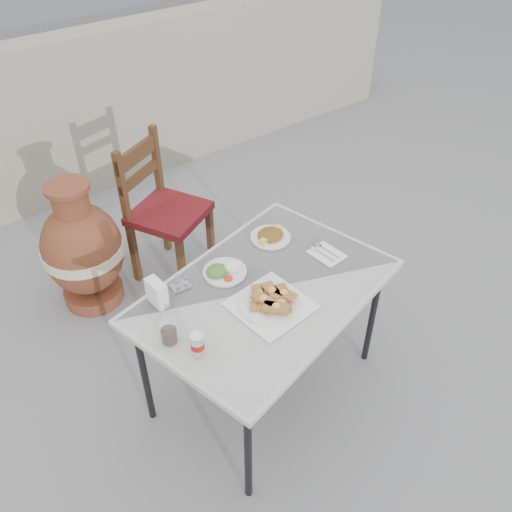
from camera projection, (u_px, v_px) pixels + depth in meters
ground at (295, 381)px, 2.93m from camera, size 80.00×80.00×0.00m
cafe_table at (265, 296)px, 2.49m from camera, size 1.32×1.05×0.71m
pide_plate at (271, 301)px, 2.36m from camera, size 0.35×0.35×0.07m
salad_rice_plate at (224, 270)px, 2.53m from camera, size 0.21×0.21×0.05m
salad_chopped_plate at (271, 235)px, 2.74m from camera, size 0.21×0.21×0.04m
soda_can at (197, 344)px, 2.14m from camera, size 0.06×0.06×0.10m
cola_glass at (169, 333)px, 2.19m from camera, size 0.07×0.07×0.10m
napkin_holder at (157, 293)px, 2.35m from camera, size 0.07×0.11×0.13m
condiment_caddy at (180, 284)px, 2.45m from camera, size 0.09×0.08×0.06m
cutlery_napkin at (325, 253)px, 2.65m from camera, size 0.14×0.18×0.01m
chair at (163, 209)px, 3.34m from camera, size 0.56×0.56×0.94m
terracotta_urn at (83, 250)px, 3.18m from camera, size 0.48×0.48×0.84m
back_wall at (87, 115)px, 4.09m from camera, size 6.00×0.25×1.20m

